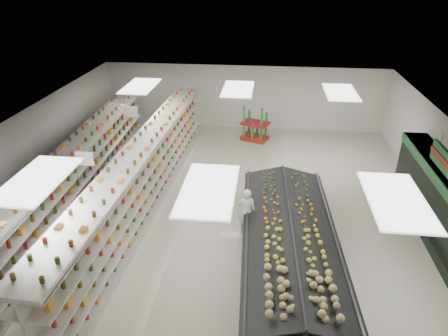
# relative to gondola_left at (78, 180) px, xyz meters

# --- Properties ---
(floor) EXTENTS (16.00, 16.00, 0.00)m
(floor) POSITION_rel_gondola_left_xyz_m (5.11, 0.25, -1.02)
(floor) COLOR beige
(floor) RESTS_ON ground
(ceiling) EXTENTS (14.00, 16.00, 0.02)m
(ceiling) POSITION_rel_gondola_left_xyz_m (5.11, 0.25, 2.18)
(ceiling) COLOR white
(ceiling) RESTS_ON wall_back
(wall_back) EXTENTS (14.00, 0.02, 3.20)m
(wall_back) POSITION_rel_gondola_left_xyz_m (5.11, 8.25, 0.58)
(wall_back) COLOR white
(wall_back) RESTS_ON floor
(wall_left) EXTENTS (0.02, 16.00, 3.20)m
(wall_left) POSITION_rel_gondola_left_xyz_m (-1.89, 0.25, 0.58)
(wall_left) COLOR white
(wall_left) RESTS_ON floor
(aisle_sign_near) EXTENTS (0.52, 0.06, 0.75)m
(aisle_sign_near) POSITION_rel_gondola_left_xyz_m (1.31, -1.75, 1.73)
(aisle_sign_near) COLOR white
(aisle_sign_near) RESTS_ON ceiling
(aisle_sign_far) EXTENTS (0.52, 0.06, 0.75)m
(aisle_sign_far) POSITION_rel_gondola_left_xyz_m (1.31, 2.25, 1.73)
(aisle_sign_far) COLOR white
(aisle_sign_far) RESTS_ON ceiling
(gondola_left) EXTENTS (1.38, 12.91, 2.23)m
(gondola_left) POSITION_rel_gondola_left_xyz_m (0.00, 0.00, 0.00)
(gondola_left) COLOR silver
(gondola_left) RESTS_ON floor
(gondola_center) EXTENTS (1.50, 13.54, 2.34)m
(gondola_center) POSITION_rel_gondola_left_xyz_m (2.29, 0.21, 0.05)
(gondola_center) COLOR silver
(gondola_center) RESTS_ON floor
(produce_island) EXTENTS (3.03, 7.57, 1.11)m
(produce_island) POSITION_rel_gondola_left_xyz_m (7.14, -1.88, -0.52)
(produce_island) COLOR black
(produce_island) RESTS_ON floor
(soda_endcap) EXTENTS (1.46, 1.24, 1.59)m
(soda_endcap) POSITION_rel_gondola_left_xyz_m (5.78, 6.64, -0.25)
(soda_endcap) COLOR #A92113
(soda_endcap) RESTS_ON floor
(shopper_main) EXTENTS (0.58, 0.38, 1.56)m
(shopper_main) POSITION_rel_gondola_left_xyz_m (5.83, -0.89, -0.25)
(shopper_main) COLOR silver
(shopper_main) RESTS_ON floor
(shopper_background) EXTENTS (0.57, 0.85, 1.66)m
(shopper_background) POSITION_rel_gondola_left_xyz_m (2.07, 5.25, -0.20)
(shopper_background) COLOR tan
(shopper_background) RESTS_ON floor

